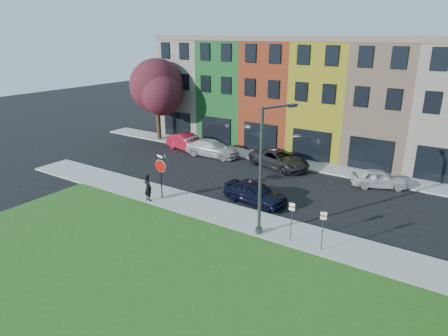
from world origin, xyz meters
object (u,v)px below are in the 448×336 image
Objects in this scene: street_lamp at (264,172)px; stop_sign at (160,167)px; sedan_near at (255,193)px; man at (148,188)px.

stop_sign is at bearing -163.14° from street_lamp.
stop_sign is 6.47m from sedan_near.
stop_sign is 1.61m from man.
stop_sign is at bearing -110.17° from man.
sedan_near is at bearing 145.43° from street_lamp.
street_lamp is (2.41, -3.47, 2.93)m from sedan_near.
stop_sign reaches higher than sedan_near.
sedan_near is 0.65× the size of street_lamp.
man is 7.08m from sedan_near.
man is 8.83m from street_lamp.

